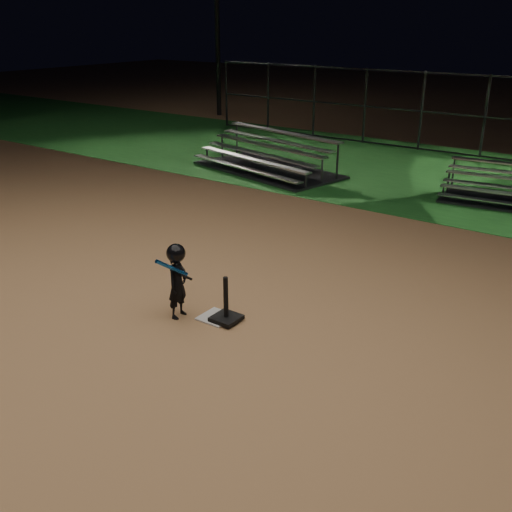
% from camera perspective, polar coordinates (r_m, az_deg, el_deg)
% --- Properties ---
extents(ground, '(80.00, 80.00, 0.00)m').
position_cam_1_polar(ground, '(8.72, -3.84, -5.98)').
color(ground, '#B07E4F').
rests_on(ground, ground).
extents(grass_strip, '(60.00, 8.00, 0.01)m').
position_cam_1_polar(grass_strip, '(17.15, 17.89, 7.23)').
color(grass_strip, '#1B551E').
rests_on(grass_strip, ground).
extents(home_plate, '(0.45, 0.45, 0.02)m').
position_cam_1_polar(home_plate, '(8.71, -3.84, -5.91)').
color(home_plate, beige).
rests_on(home_plate, ground).
extents(batting_tee, '(0.38, 0.38, 0.68)m').
position_cam_1_polar(batting_tee, '(8.55, -2.89, -5.48)').
color(batting_tee, black).
rests_on(batting_tee, home_plate).
extents(child_batter, '(0.39, 0.61, 1.13)m').
position_cam_1_polar(child_batter, '(8.56, -7.59, -2.18)').
color(child_batter, black).
rests_on(child_batter, ground).
extents(bleacher_left, '(4.64, 2.98, 1.05)m').
position_cam_1_polar(bleacher_left, '(16.96, 1.05, 8.87)').
color(bleacher_left, silver).
rests_on(bleacher_left, ground).
extents(backstop_fence, '(20.08, 0.08, 2.50)m').
position_cam_1_polar(backstop_fence, '(19.75, 21.18, 12.37)').
color(backstop_fence, '#38383D').
rests_on(backstop_fence, ground).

